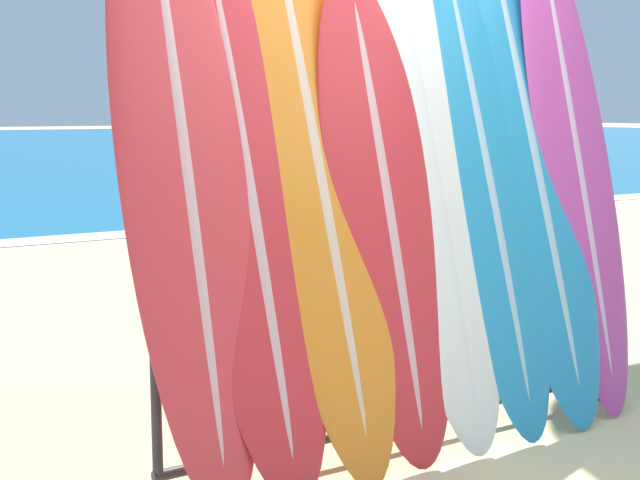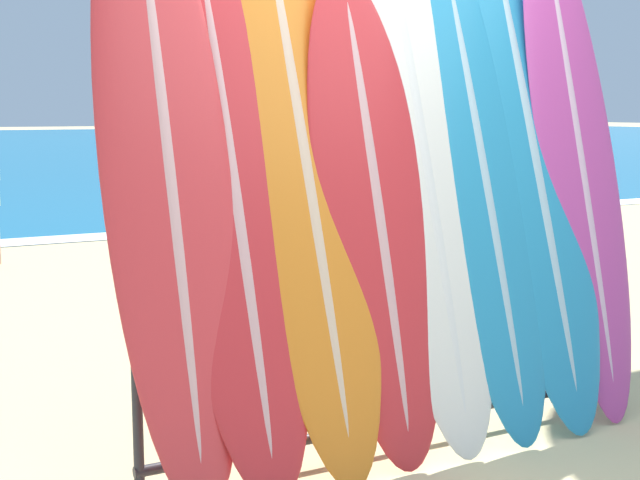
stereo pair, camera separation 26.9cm
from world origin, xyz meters
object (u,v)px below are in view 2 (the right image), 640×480
object	(u,v)px
surfboard_slot_2	(302,161)
surfboard_rack	(407,350)
surfboard_slot_0	(167,171)
surfboard_slot_5	(481,180)
surfboard_slot_4	(423,164)
surfboard_slot_7	(577,157)
surfboard_slot_6	(530,154)
surfboard_slot_1	(234,202)
surfboard_slot_3	(375,212)

from	to	relation	value
surfboard_slot_2	surfboard_rack	bearing A→B (deg)	-17.15
surfboard_slot_0	surfboard_slot_5	size ratio (longest dim) A/B	1.07
surfboard_slot_0	surfboard_slot_2	distance (m)	0.59
surfboard_slot_4	surfboard_slot_7	distance (m)	0.88
surfboard_rack	surfboard_slot_7	size ratio (longest dim) A/B	0.98
surfboard_slot_6	surfboard_slot_7	bearing A→B (deg)	-6.33
surfboard_slot_1	surfboard_slot_5	xyz separation A→B (m)	(1.21, 0.00, 0.04)
surfboard_slot_4	surfboard_slot_5	distance (m)	0.31
surfboard_rack	surfboard_slot_6	xyz separation A→B (m)	(0.76, 0.13, 0.82)
surfboard_slot_0	surfboard_slot_4	size ratio (longest dim) A/B	1.00
surfboard_slot_7	surfboard_slot_1	bearing A→B (deg)	-179.55
surfboard_rack	surfboard_slot_4	distance (m)	0.82
surfboard_slot_0	surfboard_slot_5	bearing A→B (deg)	-0.18
surfboard_slot_2	surfboard_slot_4	bearing A→B (deg)	-2.14
surfboard_slot_1	surfboard_slot_4	size ratio (longest dim) A/B	0.90
surfboard_slot_4	surfboard_slot_0	bearing A→B (deg)	-178.91
surfboard_slot_0	surfboard_slot_5	distance (m)	1.47
surfboard_slot_6	surfboard_slot_7	xyz separation A→B (m)	(0.27, -0.03, -0.02)
surfboard_slot_4	surfboard_slot_2	bearing A→B (deg)	177.86
surfboard_slot_0	surfboard_slot_2	xyz separation A→B (m)	(0.59, 0.04, 0.02)
surfboard_slot_0	surfboard_slot_4	distance (m)	1.17
surfboard_slot_3	surfboard_slot_5	bearing A→B (deg)	4.39
surfboard_rack	surfboard_slot_3	bearing A→B (deg)	163.89
surfboard_rack	surfboard_slot_0	distance (m)	1.30
surfboard_slot_2	surfboard_slot_6	bearing A→B (deg)	-0.46
surfboard_slot_4	surfboard_slot_7	xyz separation A→B (m)	(0.88, -0.02, 0.01)
surfboard_slot_0	surfboard_slot_7	size ratio (longest dim) A/B	1.00
surfboard_slot_4	surfboard_slot_6	bearing A→B (deg)	1.13
surfboard_slot_1	surfboard_slot_3	bearing A→B (deg)	-3.75
surfboard_slot_2	surfboard_slot_6	size ratio (longest dim) A/B	1.00
surfboard_slot_3	surfboard_slot_4	distance (m)	0.35
surfboard_slot_1	surfboard_slot_5	size ratio (longest dim) A/B	0.96
surfboard_slot_2	surfboard_slot_7	bearing A→B (deg)	-1.53
surfboard_slot_3	surfboard_slot_7	size ratio (longest dim) A/B	0.84
surfboard_slot_6	surfboard_slot_2	bearing A→B (deg)	179.54
surfboard_slot_3	surfboard_slot_5	xyz separation A→B (m)	(0.59, 0.05, 0.11)
surfboard_slot_1	surfboard_slot_2	bearing A→B (deg)	9.33
surfboard_slot_2	surfboard_slot_7	xyz separation A→B (m)	(1.47, -0.04, -0.02)
surfboard_slot_0	surfboard_slot_3	xyz separation A→B (m)	(0.88, -0.05, -0.20)
surfboard_slot_2	surfboard_slot_1	bearing A→B (deg)	-170.67
surfboard_slot_0	surfboard_slot_5	xyz separation A→B (m)	(1.47, -0.00, -0.08)
surfboard_slot_3	surfboard_slot_4	size ratio (longest dim) A/B	0.85
surfboard_slot_0	surfboard_slot_2	size ratio (longest dim) A/B	0.98
surfboard_slot_4	surfboard_slot_5	world-z (taller)	surfboard_slot_4
surfboard_slot_5	surfboard_slot_1	bearing A→B (deg)	-179.78
surfboard_slot_3	surfboard_slot_4	xyz separation A→B (m)	(0.29, 0.07, 0.19)
surfboard_slot_0	surfboard_slot_3	size ratio (longest dim) A/B	1.19
surfboard_rack	surfboard_slot_0	bearing A→B (deg)	174.93
surfboard_slot_4	surfboard_rack	bearing A→B (deg)	-142.13
surfboard_slot_1	surfboard_slot_3	world-z (taller)	surfboard_slot_1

